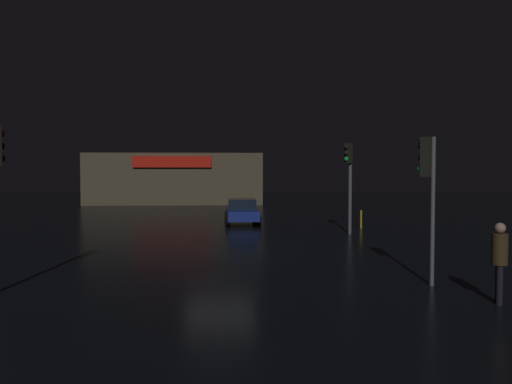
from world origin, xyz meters
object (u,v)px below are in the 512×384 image
traffic_signal_main (428,173)px  pedestrian (500,256)px  traffic_signal_opposite (349,172)px  store_building (178,179)px  car_near (242,211)px

traffic_signal_main → pedestrian: 2.77m
traffic_signal_main → traffic_signal_opposite: 10.49m
store_building → car_near: 21.88m
traffic_signal_opposite → traffic_signal_main: bearing=-92.3°
store_building → traffic_signal_opposite: bearing=-67.1°
store_building → pedestrian: (11.44, -38.44, -1.33)m
store_building → traffic_signal_opposite: (11.00, -26.08, 0.58)m
store_building → pedestrian: 40.13m
store_building → pedestrian: store_building is taller
traffic_signal_opposite → pedestrian: bearing=-88.0°
traffic_signal_main → car_near: traffic_signal_main is taller
traffic_signal_opposite → car_near: (-4.97, 5.11, -2.23)m
car_near → pedestrian: size_ratio=2.43×
car_near → traffic_signal_opposite: bearing=-45.8°
traffic_signal_opposite → car_near: bearing=134.2°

